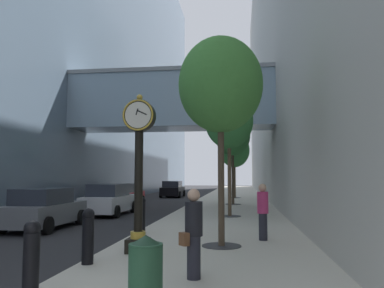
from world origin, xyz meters
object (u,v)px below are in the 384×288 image
object	(u,v)px
bollard_nearest	(31,256)
car_grey_mid	(44,209)
bollard_second	(88,235)
trash_bin	(146,269)
street_clock	(139,165)
car_white_trailing	(109,200)
car_red_far	(124,195)
street_tree_far	(234,150)
street_tree_mid_near	(229,122)
pedestrian_walking	(193,231)
street_tree_mid_far	(233,136)
car_black_near	(173,189)
pedestrian_by_clock	(263,210)
street_tree_near	(221,86)
bollard_fourth	(142,214)

from	to	relation	value
bollard_nearest	car_grey_mid	bearing A→B (deg)	117.34
bollard_second	trash_bin	bearing A→B (deg)	-52.07
street_clock	car_white_trailing	world-z (taller)	street_clock
bollard_second	car_red_far	distance (m)	18.64
bollard_nearest	street_tree_far	bearing A→B (deg)	84.34
bollard_nearest	street_tree_mid_near	bearing A→B (deg)	77.49
pedestrian_walking	street_clock	bearing A→B (deg)	126.62
bollard_second	street_tree_mid_far	xyz separation A→B (m)	(2.84, 18.39, 4.13)
street_tree_far	car_black_near	xyz separation A→B (m)	(-6.19, 2.90, -3.64)
street_clock	street_tree_far	world-z (taller)	street_tree_far
bollard_nearest	trash_bin	size ratio (longest dim) A/B	1.17
car_white_trailing	bollard_nearest	bearing A→B (deg)	-75.37
car_white_trailing	street_tree_mid_near	bearing A→B (deg)	-10.24
pedestrian_walking	car_white_trailing	size ratio (longest dim) A/B	0.39
pedestrian_walking	street_tree_mid_far	bearing A→B (deg)	88.94
street_tree_far	car_white_trailing	bearing A→B (deg)	-113.81
street_clock	pedestrian_by_clock	size ratio (longest dim) A/B	2.40
street_clock	car_white_trailing	xyz separation A→B (m)	(-4.40, 10.24, -1.57)
street_tree_far	pedestrian_walking	distance (m)	27.45
street_tree_near	pedestrian_by_clock	bearing A→B (deg)	43.31
street_tree_far	car_grey_mid	size ratio (longest dim) A/B	1.41
street_clock	pedestrian_by_clock	bearing A→B (deg)	34.83
car_red_far	street_tree_mid_near	bearing A→B (deg)	-44.55
street_tree_far	bollard_nearest	bearing A→B (deg)	-95.66
street_tree_mid_far	car_white_trailing	world-z (taller)	street_tree_mid_far
bollard_second	bollard_nearest	bearing A→B (deg)	-90.00
street_tree_far	pedestrian_by_clock	size ratio (longest dim) A/B	3.43
bollard_nearest	car_black_near	size ratio (longest dim) A/B	0.28
bollard_second	street_tree_mid_near	bearing A→B (deg)	74.84
bollard_second	street_tree_far	bearing A→B (deg)	83.85
trash_bin	car_black_near	xyz separation A→B (m)	(-5.30, 31.72, 0.10)
street_tree_mid_near	car_black_near	xyz separation A→B (m)	(-6.19, 18.75, -3.99)
pedestrian_walking	car_red_far	bearing A→B (deg)	111.09
pedestrian_by_clock	car_grey_mid	bearing A→B (deg)	163.76
bollard_nearest	trash_bin	world-z (taller)	bollard_nearest
car_grey_mid	bollard_second	bearing A→B (deg)	-54.54
bollard_second	pedestrian_walking	xyz separation A→B (m)	(2.48, -0.92, 0.26)
street_tree_far	car_grey_mid	bearing A→B (deg)	-109.63
bollard_fourth	bollard_nearest	bearing A→B (deg)	-90.00
street_tree_mid_far	street_tree_far	distance (m)	7.94
bollard_second	bollard_fourth	world-z (taller)	same
car_black_near	street_tree_mid_near	bearing A→B (deg)	-71.74
street_tree_near	car_white_trailing	distance (m)	11.82
car_grey_mid	car_red_far	xyz separation A→B (m)	(-0.45, 11.88, -0.01)
car_red_far	pedestrian_by_clock	bearing A→B (deg)	-58.25
bollard_second	street_tree_near	bearing A→B (deg)	41.84
street_tree_mid_near	car_white_trailing	xyz separation A→B (m)	(-6.48, 1.17, -3.96)
pedestrian_by_clock	car_black_near	world-z (taller)	pedestrian_by_clock
street_clock	bollard_second	xyz separation A→B (m)	(-0.76, -1.39, -1.60)
street_clock	street_tree_mid_near	size ratio (longest dim) A/B	0.68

